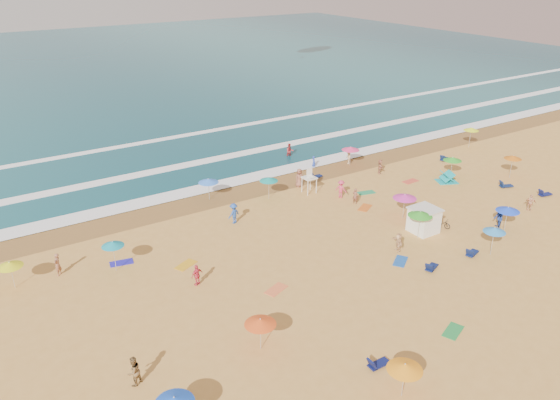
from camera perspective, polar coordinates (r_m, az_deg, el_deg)
ground at (r=44.77m, az=5.94°, el=-3.94°), size 220.00×220.00×0.00m
ocean at (r=119.15m, az=-20.44°, el=12.61°), size 220.00×140.00×0.18m
wet_sand at (r=54.08m, az=-2.23°, el=1.33°), size 220.00×220.00×0.00m
surf_foam at (r=61.31m, az=-6.44°, el=4.11°), size 200.00×18.70×0.05m
cabana at (r=46.61m, az=14.80°, el=-2.10°), size 2.00×2.00×2.00m
cabana_roof at (r=46.16m, az=14.94°, el=-0.92°), size 2.20×2.20×0.12m
bicycle at (r=48.00m, az=16.55°, el=-2.32°), size 1.00×1.62×0.80m
lifeguard_stand at (r=52.54m, az=3.07°, el=1.84°), size 1.20×1.20×2.10m
beach_umbrellas at (r=45.16m, az=8.05°, el=-0.90°), size 52.55×30.03×0.74m
loungers at (r=46.69m, az=13.11°, el=-3.01°), size 51.29×25.38×0.34m
towels at (r=43.35m, az=7.04°, el=-4.99°), size 42.71×20.50×0.03m
popup_tents at (r=57.43m, az=23.00°, el=1.37°), size 9.03×12.60×1.20m
beachgoers at (r=49.15m, az=4.76°, el=-0.14°), size 38.89×26.57×2.13m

